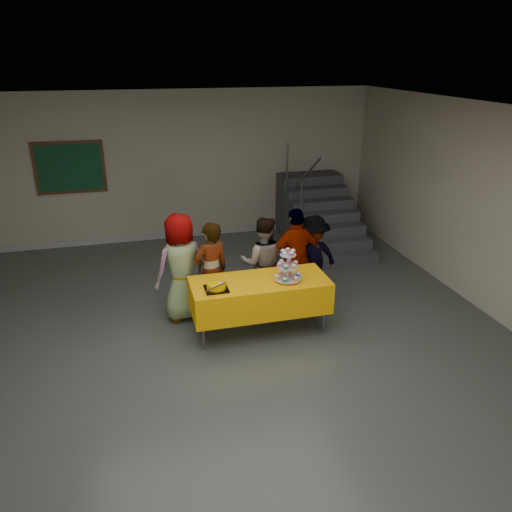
{
  "coord_description": "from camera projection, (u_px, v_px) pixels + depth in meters",
  "views": [
    {
      "loc": [
        -1.03,
        -5.08,
        3.63
      ],
      "look_at": [
        0.57,
        1.04,
        1.05
      ],
      "focal_mm": 35.0,
      "sensor_mm": 36.0,
      "label": 1
    }
  ],
  "objects": [
    {
      "name": "room_shell",
      "position": [
        229.0,
        203.0,
        5.38
      ],
      "size": [
        10.0,
        10.04,
        3.02
      ],
      "color": "#4C514C",
      "rests_on": "ground"
    },
    {
      "name": "staircase",
      "position": [
        318.0,
        217.0,
        10.31
      ],
      "size": [
        1.3,
        2.4,
        2.04
      ],
      "color": "#424447",
      "rests_on": "ground"
    },
    {
      "name": "schoolchild_b",
      "position": [
        211.0,
        272.0,
        7.1
      ],
      "size": [
        0.63,
        0.52,
        1.48
      ],
      "primitive_type": "imported",
      "rotation": [
        0.0,
        0.0,
        3.48
      ],
      "color": "slate",
      "rests_on": "ground"
    },
    {
      "name": "noticeboard",
      "position": [
        70.0,
        168.0,
        9.52
      ],
      "size": [
        1.3,
        0.05,
        1.0
      ],
      "color": "#472B16",
      "rests_on": "ground"
    },
    {
      "name": "schoolchild_d",
      "position": [
        296.0,
        258.0,
        7.48
      ],
      "size": [
        0.95,
        0.5,
        1.55
      ],
      "primitive_type": "imported",
      "rotation": [
        0.0,
        0.0,
        3.28
      ],
      "color": "slate",
      "rests_on": "ground"
    },
    {
      "name": "bake_table",
      "position": [
        260.0,
        295.0,
        6.84
      ],
      "size": [
        1.88,
        0.78,
        0.77
      ],
      "color": "#595960",
      "rests_on": "ground"
    },
    {
      "name": "schoolchild_a",
      "position": [
        181.0,
        267.0,
        7.13
      ],
      "size": [
        0.9,
        0.75,
        1.58
      ],
      "primitive_type": "imported",
      "rotation": [
        0.0,
        0.0,
        3.51
      ],
      "color": "slate",
      "rests_on": "ground"
    },
    {
      "name": "cupcake_stand",
      "position": [
        288.0,
        267.0,
        6.71
      ],
      "size": [
        0.38,
        0.38,
        0.44
      ],
      "color": "silver",
      "rests_on": "bake_table"
    },
    {
      "name": "schoolchild_e",
      "position": [
        312.0,
        258.0,
        7.73
      ],
      "size": [
        0.97,
        0.68,
        1.37
      ],
      "primitive_type": "imported",
      "rotation": [
        0.0,
        0.0,
        3.35
      ],
      "color": "slate",
      "rests_on": "ground"
    },
    {
      "name": "schoolchild_c",
      "position": [
        263.0,
        263.0,
        7.47
      ],
      "size": [
        0.82,
        0.71,
        1.43
      ],
      "primitive_type": "imported",
      "rotation": [
        0.0,
        0.0,
        2.87
      ],
      "color": "slate",
      "rests_on": "ground"
    },
    {
      "name": "bear_cake",
      "position": [
        216.0,
        285.0,
        6.48
      ],
      "size": [
        0.32,
        0.36,
        0.12
      ],
      "color": "black",
      "rests_on": "bake_table"
    }
  ]
}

